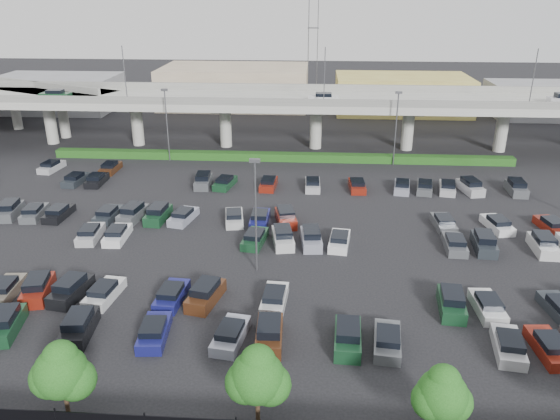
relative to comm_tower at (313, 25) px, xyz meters
name	(u,v)px	position (x,y,z in m)	size (l,w,h in m)	color
ground	(265,232)	(-4.00, -74.00, -15.61)	(280.00, 280.00, 0.00)	black
overpass	(282,103)	(-4.18, -42.03, -8.64)	(150.00, 13.00, 15.80)	gray
hedge	(280,157)	(-4.00, -49.00, -15.06)	(66.00, 1.60, 1.10)	#193F12
tree_row	(233,376)	(-3.30, -100.53, -12.09)	(65.07, 3.66, 5.94)	#332316
parked_cars	(264,246)	(-3.63, -78.47, -14.98)	(63.07, 41.64, 1.67)	maroon
light_poles	(226,168)	(-8.12, -72.00, -9.37)	(66.90, 48.38, 10.30)	#4E4F53
distant_buildings	(353,91)	(8.38, -12.19, -11.87)	(138.00, 24.00, 9.00)	slate
comm_tower	(313,25)	(0.00, 0.00, 0.00)	(2.40, 2.40, 30.00)	#4E4F53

